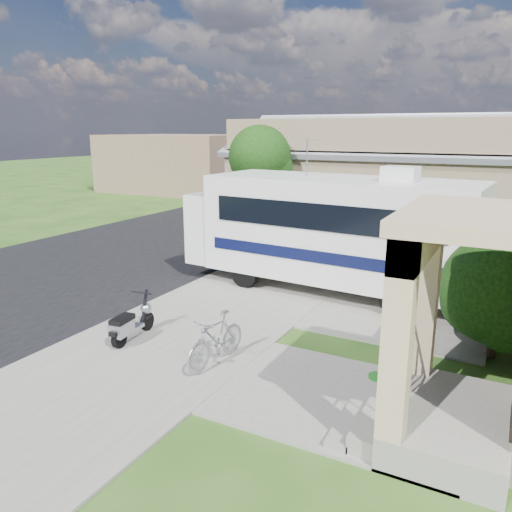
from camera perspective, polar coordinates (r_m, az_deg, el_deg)
The scene contains 18 objects.
ground at distance 10.73m, azimuth -3.98°, elevation -10.01°, with size 120.00×120.00×0.00m, color #1E4211.
street_slab at distance 22.69m, azimuth -6.73°, elevation 3.04°, with size 9.00×80.00×0.02m, color black.
sidewalk_slab at distance 19.78m, azimuth 8.97°, elevation 1.35°, with size 4.00×80.00×0.06m, color slate.
driveway_slab at distance 14.00m, azimuth 11.17°, elevation -4.22°, with size 7.00×6.00×0.05m, color slate.
walk_slab at distance 8.77m, azimuth 9.86°, elevation -15.93°, with size 4.00×3.00×0.05m, color slate.
warehouse at distance 22.96m, azimuth 14.85°, elevation 7.80°, with size 12.50×8.40×5.04m.
distant_bldg_far at distance 37.62m, azimuth -8.39°, elevation 10.51°, with size 10.00×8.00×4.00m, color brown.
distant_bldg_near at distance 46.93m, azimuth 2.50°, elevation 10.89°, with size 8.00×7.00×3.20m, color #7F694F.
street_tree_a at distance 19.51m, azimuth 0.76°, elevation 10.91°, with size 2.44×2.40×4.58m.
street_tree_b at distance 28.75m, azimuth 10.15°, elevation 12.08°, with size 2.44×2.40×4.73m.
street_tree_c at distance 37.41m, azimuth 14.53°, elevation 11.89°, with size 2.44×2.40×4.42m.
motorhome at distance 13.86m, azimuth 8.34°, elevation 3.20°, with size 8.20×3.05×4.13m.
shrub at distance 10.72m, azimuth 26.44°, elevation -2.94°, with size 2.40×2.29×2.95m.
scooter at distance 10.92m, azimuth -14.17°, elevation -7.52°, with size 0.52×1.44×0.95m.
bicycle at distance 9.61m, azimuth -4.58°, elevation -9.80°, with size 0.46×1.64×0.99m, color #97989E.
pickup_truck at distance 24.72m, azimuth 0.18°, elevation 5.83°, with size 2.51×5.44×1.51m, color white.
van at distance 30.72m, azimuth 4.89°, elevation 7.81°, with size 2.67×6.56×1.90m, color white.
garden_hose at distance 9.33m, azimuth 13.84°, elevation -13.77°, with size 0.37×0.37×0.17m, color #125D13.
Camera 1 is at (5.23, -8.26, 4.42)m, focal length 35.00 mm.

